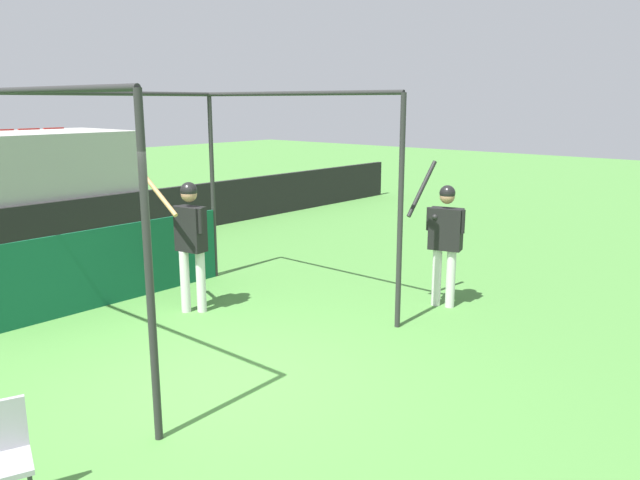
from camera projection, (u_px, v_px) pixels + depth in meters
The scene contains 4 objects.
ground_plane at pixel (225, 382), 6.54m from camera, with size 60.00×60.00×0.00m, color #477F38.
batting_cage at pixel (141, 223), 8.43m from camera, with size 3.75×3.75×3.02m.
player_batter at pixel (190, 234), 8.50m from camera, with size 0.54×0.85×2.00m.
player_waiting at pixel (445, 234), 8.76m from camera, with size 0.57×0.72×2.06m.
Camera 1 is at (-3.90, -4.74, 2.89)m, focal length 35.00 mm.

